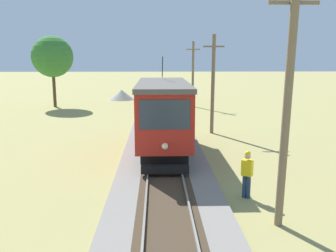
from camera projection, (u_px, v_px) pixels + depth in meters
The scene contains 8 objects.
red_tram at pixel (163, 113), 18.78m from camera, with size 2.60×8.54×4.79m.
freight_car at pixel (160, 89), 39.89m from camera, with size 2.40×5.20×2.31m.
utility_pole_near_tram at pixel (287, 103), 10.26m from camera, with size 1.40×0.55×7.43m.
utility_pole_mid at pixel (213, 83), 23.82m from camera, with size 1.40×0.42×6.55m.
utility_pole_far at pixel (193, 74), 36.89m from camera, with size 1.40×0.46×6.64m.
gravel_pile at pixel (122, 95), 43.55m from camera, with size 3.10×3.10×1.20m, color #9E998E.
track_worker at pixel (247, 172), 13.06m from camera, with size 0.45×0.41×1.78m.
tree_left_near at pixel (52, 57), 36.56m from camera, with size 4.16×4.16×7.20m.
Camera 1 is at (-0.32, 2.16, 5.09)m, focal length 38.58 mm.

